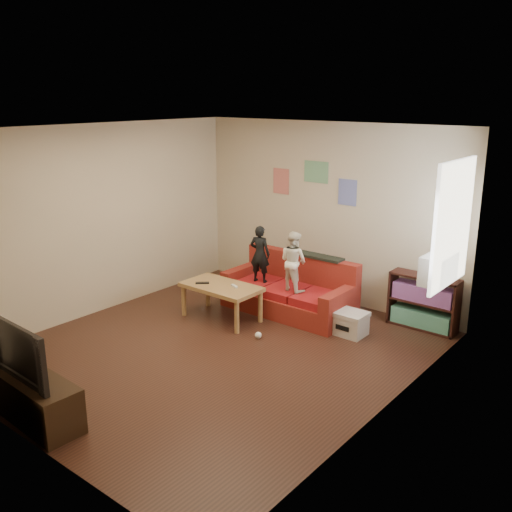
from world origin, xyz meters
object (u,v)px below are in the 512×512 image
Objects in this scene: child_b at (293,261)px; tv_stand at (33,398)px; child_a at (260,254)px; file_box at (349,323)px; television at (27,349)px; bookshelf at (423,305)px; coffee_table at (221,290)px; sofa at (291,292)px.

tv_stand is (-0.42, -3.78, -0.60)m from child_b.
child_a is 0.60m from child_b.
television is at bearing -110.19° from file_box.
bookshelf reaches higher than tv_stand.
television is (-2.04, -4.55, 0.41)m from bookshelf.
child_a reaches higher than coffee_table.
bookshelf is at bearing -175.00° from child_a.
child_a is 0.82m from coffee_table.
child_b is at bearing 43.98° from coffee_table.
file_box is (1.10, -0.22, -0.12)m from sofa.
television is at bearing 91.94° from child_b.
bookshelf is (2.35, 1.47, -0.10)m from coffee_table.
child_b reaches higher than child_a.
child_a is 0.99× the size of child_b.
child_a is 0.85× the size of television.
bookshelf is 4.99m from tv_stand.
child_a is (-0.45, -0.17, 0.54)m from sofa.
child_b is (0.60, 0.00, 0.00)m from child_a.
tv_stand is (-1.37, -3.73, 0.07)m from file_box.
tv_stand is at bearing 78.62° from child_a.
child_b is 0.70× the size of tv_stand.
tv_stand is at bearing -93.97° from sofa.
file_box is 0.46× the size of television.
tv_stand is 0.52m from television.
child_b is 1.85× the size of file_box.
child_b is at bearing 85.63° from television.
child_a is at bearing 94.69° from television.
child_a reaches higher than tv_stand.
sofa is 1.56× the size of tv_stand.
coffee_table is at bearing 65.42° from child_a.
child_a is at bearing 79.49° from coffee_table.
child_a reaches higher than sofa.
child_b is 1.16m from file_box.
file_box is (-0.67, -0.82, -0.17)m from bookshelf.
sofa reaches higher than file_box.
tv_stand is at bearing -84.27° from coffee_table.
tv_stand is (-0.27, -3.95, -0.05)m from sofa.
bookshelf is at bearing 68.26° from tv_stand.
child_b is at bearing 86.05° from tv_stand.
child_a is at bearing -160.93° from bookshelf.
coffee_table is 3.10m from tv_stand.
child_b reaches higher than tv_stand.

